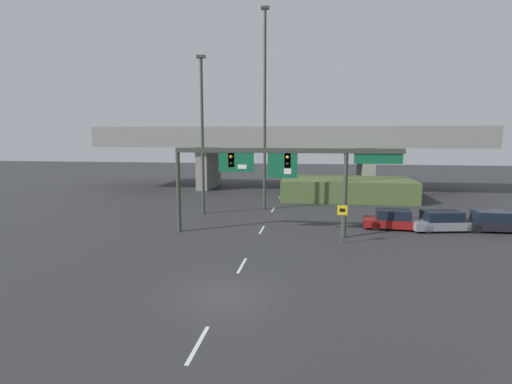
# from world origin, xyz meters

# --- Properties ---
(ground_plane) EXTENTS (160.00, 160.00, 0.00)m
(ground_plane) POSITION_xyz_m (0.00, 0.00, 0.00)
(ground_plane) COLOR #2D2D30
(lane_markings) EXTENTS (0.14, 41.87, 0.01)m
(lane_markings) POSITION_xyz_m (0.00, 15.54, 0.00)
(lane_markings) COLOR silver
(lane_markings) RESTS_ON ground
(signal_gantry) EXTENTS (14.87, 0.44, 5.79)m
(signal_gantry) POSITION_xyz_m (1.13, 10.25, 4.68)
(signal_gantry) COLOR #383D33
(signal_gantry) RESTS_ON ground
(speed_limit_sign) EXTENTS (0.60, 0.11, 2.47)m
(speed_limit_sign) POSITION_xyz_m (5.31, 8.60, 1.61)
(speed_limit_sign) COLOR #4C4C4C
(speed_limit_sign) RESTS_ON ground
(highway_light_pole_near) EXTENTS (0.70, 0.36, 13.05)m
(highway_light_pole_near) POSITION_xyz_m (-5.67, 16.78, 6.90)
(highway_light_pole_near) COLOR #383D33
(highway_light_pole_near) RESTS_ON ground
(highway_light_pole_far) EXTENTS (0.70, 0.36, 17.39)m
(highway_light_pole_far) POSITION_xyz_m (-0.77, 19.44, 9.08)
(highway_light_pole_far) COLOR #383D33
(highway_light_pole_far) RESTS_ON ground
(overpass_bridge) EXTENTS (46.11, 9.03, 7.64)m
(overpass_bridge) POSITION_xyz_m (0.00, 34.03, 5.54)
(overpass_bridge) COLOR gray
(overpass_bridge) RESTS_ON ground
(grass_embankment) EXTENTS (13.35, 7.41, 2.14)m
(grass_embankment) POSITION_xyz_m (7.00, 26.91, 1.07)
(grass_embankment) COLOR #4C6033
(grass_embankment) RESTS_ON ground
(parked_sedan_near_right) EXTENTS (4.56, 2.20, 1.38)m
(parked_sedan_near_right) POSITION_xyz_m (9.32, 13.32, 0.64)
(parked_sedan_near_right) COLOR maroon
(parked_sedan_near_right) RESTS_ON ground
(parked_sedan_mid_right) EXTENTS (5.03, 2.68, 1.39)m
(parked_sedan_mid_right) POSITION_xyz_m (12.58, 13.21, 0.65)
(parked_sedan_mid_right) COLOR gray
(parked_sedan_mid_right) RESTS_ON ground
(parked_sedan_far_right) EXTENTS (4.24, 1.83, 1.42)m
(parked_sedan_far_right) POSITION_xyz_m (15.90, 13.52, 0.65)
(parked_sedan_far_right) COLOR black
(parked_sedan_far_right) RESTS_ON ground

